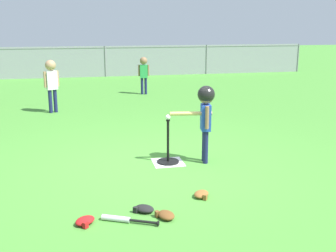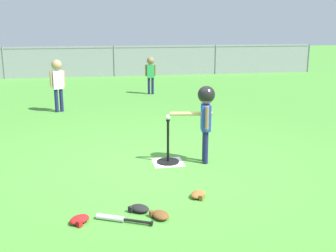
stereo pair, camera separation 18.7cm
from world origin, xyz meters
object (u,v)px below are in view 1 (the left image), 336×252
Objects in this scene: batting_tee at (168,156)px; fielder_near_left at (144,70)px; glove_outfield_drop at (85,221)px; glove_near_bats at (166,215)px; baseball_on_tee at (168,117)px; spare_bat_silver at (122,219)px; glove_tossed_aside at (144,209)px; glove_by_plate at (201,194)px; batter_child at (205,108)px; fielder_deep_right at (51,79)px.

batting_tee is 6.04m from fielder_near_left.
glove_outfield_drop is at bearing -103.33° from fielder_near_left.
glove_near_bats is 0.95× the size of glove_outfield_drop.
glove_near_bats is at bearing -97.32° from fielder_near_left.
fielder_near_left is at bearing 82.68° from glove_near_bats.
glove_near_bats is (-0.99, -7.71, -0.65)m from fielder_near_left.
baseball_on_tee is 0.29× the size of glove_near_bats.
spare_bat_silver is 2.11× the size of glove_tossed_aside.
glove_outfield_drop is at bearing -126.09° from batting_tee.
glove_near_bats is (-0.52, -0.44, 0.00)m from glove_by_plate.
glove_tossed_aside is (-0.72, -0.24, 0.00)m from glove_by_plate.
glove_near_bats and glove_tossed_aside have the same top height.
batter_child is 4.18× the size of glove_outfield_drop.
spare_bat_silver is (-1.45, -7.70, -0.65)m from fielder_near_left.
batter_child is 2.03m from glove_near_bats.
glove_by_plate reaches higher than spare_bat_silver.
spare_bat_silver is 0.37m from glove_outfield_drop.
glove_tossed_aside is at bearing 13.40° from glove_outfield_drop.
spare_bat_silver is (-0.85, -1.71, -0.65)m from baseball_on_tee.
batter_child is at bearing -59.93° from fielder_deep_right.
baseball_on_tee is 4.35m from fielder_deep_right.
glove_by_plate is 1.07× the size of glove_near_bats.
baseball_on_tee is 2.18m from glove_outfield_drop.
glove_by_plate is at bearing 18.78° from glove_tossed_aside.
fielder_near_left is 0.89× the size of fielder_deep_right.
baseball_on_tee is 0.07× the size of batter_child.
glove_near_bats is (1.42, -5.68, -0.73)m from fielder_deep_right.
glove_by_plate is at bearing 16.31° from glove_outfield_drop.
batter_child is at bearing 42.38° from glove_outfield_drop.
baseball_on_tee is at bearing -65.36° from fielder_deep_right.
fielder_near_left is at bearing 84.34° from baseball_on_tee.
batting_tee is at bearing 68.73° from glove_tossed_aside.
fielder_deep_right is 5.71m from glove_outfield_drop.
glove_by_plate is 1.40m from glove_outfield_drop.
baseball_on_tee reaches higher than spare_bat_silver.
glove_by_plate and glove_near_bats have the same top height.
fielder_deep_right is 2.09× the size of spare_bat_silver.
glove_near_bats is 0.28m from glove_tossed_aside.
glove_by_plate is at bearing -69.72° from fielder_deep_right.
fielder_deep_right is (-2.41, -2.03, 0.08)m from fielder_near_left.
batting_tee is 1.13× the size of spare_bat_silver.
batter_child is (0.52, -0.08, 0.70)m from batting_tee.
batting_tee is 2.08m from glove_outfield_drop.
glove_by_plate and glove_outfield_drop have the same top height.
glove_tossed_aside is at bearing -111.27° from batting_tee.
spare_bat_silver is at bearing -80.38° from fielder_deep_right.
glove_outfield_drop is (-1.82, -7.67, -0.65)m from fielder_near_left.
batter_child is at bearing 71.50° from glove_by_plate.
glove_tossed_aside is at bearing -161.22° from glove_by_plate.
glove_by_plate is (0.12, -1.29, -0.64)m from baseball_on_tee.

